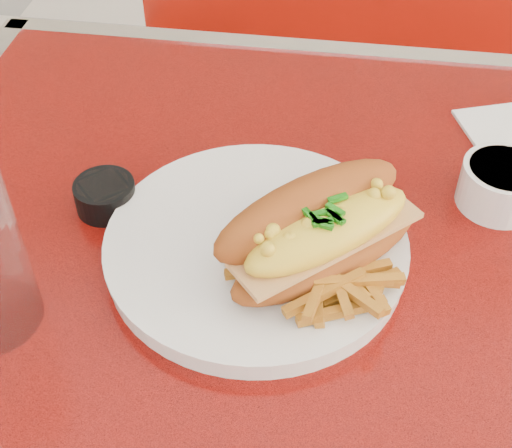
# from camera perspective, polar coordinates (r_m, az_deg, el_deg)

# --- Properties ---
(diner_table) EXTENTS (1.23, 0.83, 0.77)m
(diner_table) POSITION_cam_1_polar(r_m,az_deg,el_deg) (0.78, 15.78, -13.35)
(diner_table) COLOR red
(diner_table) RESTS_ON ground
(booth_bench_far) EXTENTS (1.20, 0.51, 0.90)m
(booth_bench_far) POSITION_cam_1_polar(r_m,az_deg,el_deg) (1.57, 12.02, 5.39)
(booth_bench_far) COLOR #98150A
(booth_bench_far) RESTS_ON ground
(dinner_plate) EXTENTS (0.37, 0.37, 0.02)m
(dinner_plate) POSITION_cam_1_polar(r_m,az_deg,el_deg) (0.65, -0.00, -1.82)
(dinner_plate) COLOR white
(dinner_plate) RESTS_ON diner_table
(mac_hoagie) EXTENTS (0.20, 0.20, 0.09)m
(mac_hoagie) POSITION_cam_1_polar(r_m,az_deg,el_deg) (0.61, 5.19, -0.49)
(mac_hoagie) COLOR #9C4A19
(mac_hoagie) RESTS_ON dinner_plate
(fries_pile) EXTENTS (0.14, 0.14, 0.03)m
(fries_pile) POSITION_cam_1_polar(r_m,az_deg,el_deg) (0.61, 5.49, -2.64)
(fries_pile) COLOR orange
(fries_pile) RESTS_ON dinner_plate
(fork) EXTENTS (0.06, 0.14, 0.00)m
(fork) POSITION_cam_1_polar(r_m,az_deg,el_deg) (0.65, 5.72, -0.82)
(fork) COLOR silver
(fork) RESTS_ON dinner_plate
(gravy_ramekin) EXTENTS (0.09, 0.09, 0.04)m
(gravy_ramekin) POSITION_cam_1_polar(r_m,az_deg,el_deg) (0.74, 19.02, 3.05)
(gravy_ramekin) COLOR white
(gravy_ramekin) RESTS_ON diner_table
(sauce_cup_left) EXTENTS (0.08, 0.08, 0.03)m
(sauce_cup_left) POSITION_cam_1_polar(r_m,az_deg,el_deg) (0.71, -11.97, 2.32)
(sauce_cup_left) COLOR black
(sauce_cup_left) RESTS_ON diner_table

